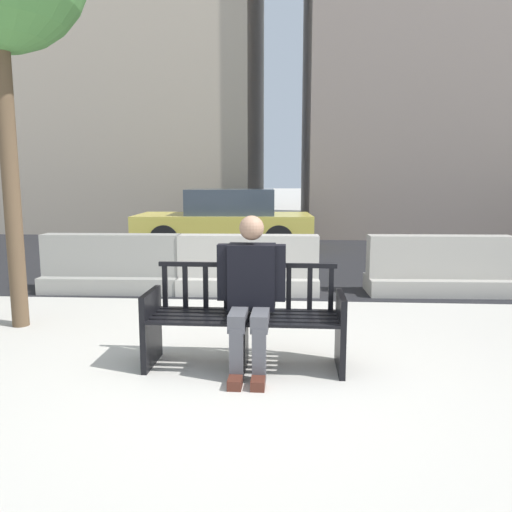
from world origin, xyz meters
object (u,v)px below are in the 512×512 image
object	(u,v)px
jersey_barrier_left	(113,268)
car_sedan_mid	(226,219)
street_bench	(245,322)
seated_person	(251,290)
jersey_barrier_right	(438,270)
jersey_barrier_centre	(248,269)

from	to	relation	value
jersey_barrier_left	car_sedan_mid	size ratio (longest dim) A/B	0.48
street_bench	jersey_barrier_left	size ratio (longest dim) A/B	0.84
seated_person	jersey_barrier_right	xyz separation A→B (m)	(2.44, 3.04, -0.35)
street_bench	seated_person	world-z (taller)	seated_person
street_bench	jersey_barrier_centre	xyz separation A→B (m)	(-0.20, 2.88, -0.06)
jersey_barrier_centre	car_sedan_mid	world-z (taller)	car_sedan_mid
street_bench	jersey_barrier_right	world-z (taller)	street_bench
jersey_barrier_left	jersey_barrier_right	bearing A→B (deg)	1.66
jersey_barrier_left	street_bench	bearing A→B (deg)	-52.39
street_bench	car_sedan_mid	size ratio (longest dim) A/B	0.41
seated_person	car_sedan_mid	bearing A→B (deg)	98.71
jersey_barrier_centre	car_sedan_mid	xyz separation A→B (m)	(-0.91, 4.69, 0.36)
street_bench	jersey_barrier_left	distance (m)	3.59
car_sedan_mid	seated_person	bearing A→B (deg)	-81.29
seated_person	car_sedan_mid	distance (m)	7.72
street_bench	car_sedan_mid	bearing A→B (deg)	98.35
jersey_barrier_right	car_sedan_mid	world-z (taller)	car_sedan_mid
jersey_barrier_centre	jersey_barrier_left	size ratio (longest dim) A/B	1.00
jersey_barrier_right	seated_person	bearing A→B (deg)	-128.85
jersey_barrier_right	jersey_barrier_left	bearing A→B (deg)	-178.34
jersey_barrier_centre	jersey_barrier_left	xyz separation A→B (m)	(-1.99, -0.03, 0.00)
street_bench	jersey_barrier_right	distance (m)	3.89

